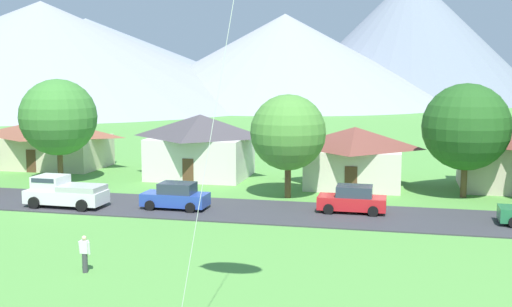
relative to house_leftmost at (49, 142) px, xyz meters
name	(u,v)px	position (x,y,z in m)	size (l,w,h in m)	color
road_strip	(280,212)	(24.03, -13.61, -2.27)	(160.00, 6.55, 0.08)	#38383D
mountain_east_ridge	(43,54)	(-54.26, 88.83, 10.29)	(117.25, 117.25, 25.18)	#8E939E
mountain_west_ridge	(285,59)	(2.34, 107.64, 9.01)	(84.78, 84.78, 22.64)	#8E939E
mountain_central_ridge	(411,37)	(33.41, 130.55, 15.19)	(71.62, 71.62, 35.00)	slate
mountain_far_east_ridge	(87,59)	(-60.83, 123.73, 9.60)	(122.95, 122.95, 23.80)	gray
house_leftmost	(49,142)	(0.00, 0.00, 0.00)	(10.73, 6.59, 4.45)	beige
house_right_center	(355,155)	(27.83, -3.02, 0.05)	(7.60, 7.34, 4.54)	beige
house_rightmost	(200,145)	(15.11, -2.07, 0.40)	(8.37, 6.98, 5.23)	silver
tree_center	(288,132)	(23.64, -8.78, 2.28)	(5.27, 5.27, 7.23)	brown
tree_right_of_center	(58,117)	(4.92, -6.72, 2.85)	(6.03, 6.03, 8.18)	brown
tree_far_right	(466,127)	(35.64, -5.94, 2.65)	(6.05, 6.05, 7.99)	brown
parked_car_blue_mid_west	(176,196)	(17.32, -14.15, -1.44)	(4.23, 2.14, 1.68)	#2847A8
parked_car_red_east_end	(353,200)	(28.42, -12.68, -1.44)	(4.20, 2.08, 1.68)	red
pickup_truck_white_west_side	(64,192)	(10.06, -15.20, -1.25)	(5.26, 2.44, 1.99)	white
watcher_person	(85,253)	(17.74, -26.97, -1.43)	(0.56, 0.24, 1.68)	#3D3D42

